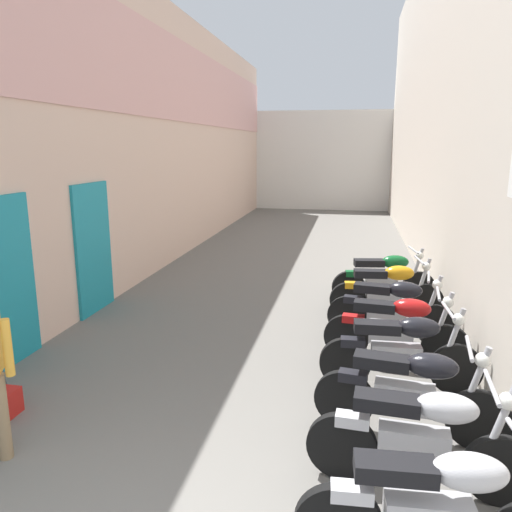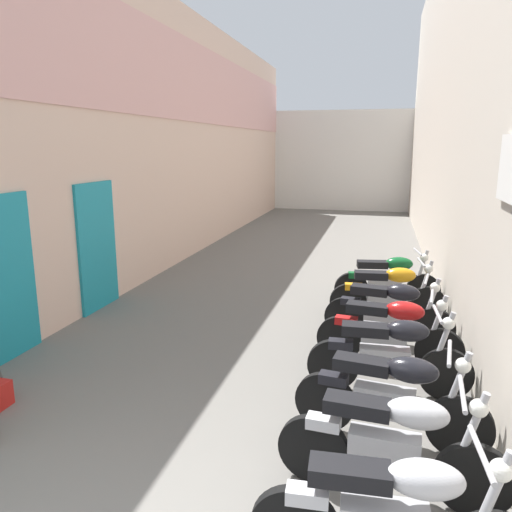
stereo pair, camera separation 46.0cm
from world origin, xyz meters
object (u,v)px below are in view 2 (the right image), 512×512
object	(u,v)px
motorcycle_fifth	(389,330)
motorcycle_seventh	(388,291)
motorcycle_eighth	(388,279)
motorcycle_fourth	(390,353)
motorcycle_sixth	(389,310)
motorcycle_third	(391,395)
motorcycle_second	(392,441)

from	to	relation	value
motorcycle_fifth	motorcycle_seventh	world-z (taller)	same
motorcycle_fifth	motorcycle_eighth	distance (m)	2.55
motorcycle_fourth	motorcycle_eighth	bearing A→B (deg)	90.00
motorcycle_fifth	motorcycle_sixth	xyz separation A→B (m)	(-0.00, 0.83, 0.00)
motorcycle_third	motorcycle_fourth	distance (m)	0.99
motorcycle_second	motorcycle_fourth	bearing A→B (deg)	90.00
motorcycle_fifth	motorcycle_seventh	bearing A→B (deg)	90.00
motorcycle_third	motorcycle_sixth	distance (m)	2.54
motorcycle_third	motorcycle_fourth	xyz separation A→B (m)	(0.00, 0.99, 0.00)
motorcycle_second	motorcycle_eighth	bearing A→B (deg)	90.00
motorcycle_third	motorcycle_fourth	bearing A→B (deg)	90.00
motorcycle_second	motorcycle_eighth	xyz separation A→B (m)	(-0.00, 5.05, 0.00)
motorcycle_fifth	motorcycle_eighth	bearing A→B (deg)	90.00
motorcycle_third	motorcycle_eighth	distance (m)	4.27
motorcycle_third	motorcycle_second	bearing A→B (deg)	-90.00
motorcycle_third	motorcycle_eighth	world-z (taller)	same
motorcycle_seventh	motorcycle_sixth	bearing A→B (deg)	-90.00
motorcycle_second	motorcycle_eighth	distance (m)	5.05
motorcycle_second	motorcycle_eighth	world-z (taller)	same
motorcycle_second	motorcycle_fourth	distance (m)	1.77
motorcycle_third	motorcycle_seventh	world-z (taller)	same
motorcycle_fourth	motorcycle_fifth	xyz separation A→B (m)	(-0.00, 0.73, 0.00)
motorcycle_eighth	motorcycle_sixth	bearing A→B (deg)	-90.00
motorcycle_third	motorcycle_fifth	xyz separation A→B (m)	(0.00, 1.71, 0.00)
motorcycle_fourth	motorcycle_eighth	xyz separation A→B (m)	(-0.00, 3.28, 0.00)
motorcycle_second	motorcycle_third	distance (m)	0.78
motorcycle_fifth	motorcycle_second	bearing A→B (deg)	-90.00
motorcycle_second	motorcycle_seventh	world-z (taller)	same
motorcycle_eighth	motorcycle_fourth	bearing A→B (deg)	-90.00
motorcycle_seventh	motorcycle_second	bearing A→B (deg)	-90.00
motorcycle_fourth	motorcycle_seventh	bearing A→B (deg)	90.00
motorcycle_second	motorcycle_fourth	size ratio (longest dim) A/B	1.00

